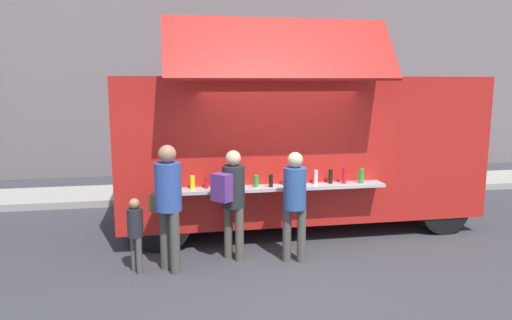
# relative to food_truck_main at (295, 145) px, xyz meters

# --- Properties ---
(ground_plane) EXTENTS (60.00, 60.00, 0.00)m
(ground_plane) POSITION_rel_food_truck_main_xyz_m (-0.57, -1.79, -1.50)
(ground_plane) COLOR #38383D
(curb_strip) EXTENTS (28.00, 1.60, 0.15)m
(curb_strip) POSITION_rel_food_truck_main_xyz_m (-4.00, 2.62, -1.43)
(curb_strip) COLOR #9E998E
(curb_strip) RESTS_ON ground
(building_behind) EXTENTS (32.00, 2.40, 8.28)m
(building_behind) POSITION_rel_food_truck_main_xyz_m (-3.00, 6.52, 2.64)
(building_behind) COLOR slate
(building_behind) RESTS_ON ground
(food_truck_main) EXTENTS (6.26, 3.12, 3.60)m
(food_truck_main) POSITION_rel_food_truck_main_xyz_m (0.00, 0.00, 0.00)
(food_truck_main) COLOR red
(food_truck_main) RESTS_ON ground
(trash_bin) EXTENTS (0.60, 0.60, 0.93)m
(trash_bin) POSITION_rel_food_truck_main_xyz_m (3.58, 2.32, -1.04)
(trash_bin) COLOR #2C603A
(trash_bin) RESTS_ON ground
(customer_front_ordering) EXTENTS (0.34, 0.34, 1.65)m
(customer_front_ordering) POSITION_rel_food_truck_main_xyz_m (-0.50, -1.86, -0.52)
(customer_front_ordering) COLOR #4D4743
(customer_front_ordering) RESTS_ON ground
(customer_mid_with_backpack) EXTENTS (0.52, 0.51, 1.66)m
(customer_mid_with_backpack) POSITION_rel_food_truck_main_xyz_m (-1.40, -1.64, -0.49)
(customer_mid_with_backpack) COLOR #50483E
(customer_mid_with_backpack) RESTS_ON ground
(customer_rear_waiting) EXTENTS (0.48, 0.55, 1.80)m
(customer_rear_waiting) POSITION_rel_food_truck_main_xyz_m (-2.32, -1.88, -0.44)
(customer_rear_waiting) COLOR #48443F
(customer_rear_waiting) RESTS_ON ground
(child_near_queue) EXTENTS (0.22, 0.22, 1.07)m
(child_near_queue) POSITION_rel_food_truck_main_xyz_m (-2.78, -1.87, -0.86)
(child_near_queue) COLOR #4C4945
(child_near_queue) RESTS_ON ground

